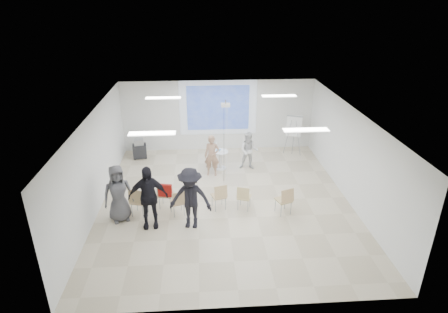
{
  "coord_description": "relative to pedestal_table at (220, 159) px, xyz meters",
  "views": [
    {
      "loc": [
        -0.76,
        -10.59,
        6.29
      ],
      "look_at": [
        0.0,
        0.8,
        1.25
      ],
      "focal_mm": 30.0,
      "sensor_mm": 36.0,
      "label": 1
    }
  ],
  "objects": [
    {
      "name": "audience_mid",
      "position": [
        -1.06,
        -3.81,
        0.64
      ],
      "size": [
        1.48,
        0.99,
        2.12
      ],
      "primitive_type": "imported",
      "rotation": [
        0.0,
        0.0,
        -0.19
      ],
      "color": "black",
      "rests_on": "floor"
    },
    {
      "name": "pedestal_table",
      "position": [
        0.0,
        0.0,
        0.0
      ],
      "size": [
        0.77,
        0.77,
        0.76
      ],
      "rotation": [
        0.0,
        0.0,
        -0.31
      ],
      "color": "white",
      "rests_on": "floor"
    },
    {
      "name": "audience_outer",
      "position": [
        -3.18,
        -3.31,
        0.57
      ],
      "size": [
        1.13,
        0.95,
        1.98
      ],
      "primitive_type": "imported",
      "rotation": [
        0.0,
        0.0,
        0.38
      ],
      "color": "#535358",
      "rests_on": "floor"
    },
    {
      "name": "red_jacket",
      "position": [
        -1.86,
        -2.91,
        0.3
      ],
      "size": [
        0.44,
        0.18,
        0.41
      ],
      "primitive_type": "cube",
      "rotation": [
        0.0,
        0.0,
        -0.21
      ],
      "color": "#A41A14",
      "rests_on": "chair_left_mid"
    },
    {
      "name": "chair_far_left",
      "position": [
        -2.66,
        -3.15,
        0.14
      ],
      "size": [
        0.56,
        0.59,
        0.95
      ],
      "rotation": [
        0.0,
        0.0,
        -0.3
      ],
      "color": "tan",
      "rests_on": "floor"
    },
    {
      "name": "projection_halo",
      "position": [
        0.04,
        2.02,
        1.43
      ],
      "size": [
        3.2,
        0.01,
        2.3
      ],
      "primitive_type": "cube",
      "color": "silver",
      "rests_on": "wall_back"
    },
    {
      "name": "chair_left_inner",
      "position": [
        -1.46,
        -3.19,
        0.07
      ],
      "size": [
        0.5,
        0.52,
        0.84
      ],
      "rotation": [
        0.0,
        0.0,
        0.32
      ],
      "color": "tan",
      "rests_on": "floor"
    },
    {
      "name": "chair_right_inner",
      "position": [
        0.56,
        -3.02,
        0.07
      ],
      "size": [
        0.51,
        0.53,
        0.83
      ],
      "rotation": [
        0.0,
        0.0,
        -0.34
      ],
      "color": "tan",
      "rests_on": "floor"
    },
    {
      "name": "chair_right_far",
      "position": [
        1.78,
        -3.35,
        0.12
      ],
      "size": [
        0.56,
        0.58,
        0.92
      ],
      "rotation": [
        0.0,
        0.0,
        0.34
      ],
      "color": "tan",
      "rests_on": "floor"
    },
    {
      "name": "fluor_panel_nw",
      "position": [
        -1.96,
        -0.46,
        2.55
      ],
      "size": [
        1.2,
        0.3,
        0.02
      ],
      "primitive_type": "cube",
      "color": "white",
      "rests_on": "ceiling"
    },
    {
      "name": "ceiling",
      "position": [
        0.04,
        -2.46,
        2.63
      ],
      "size": [
        8.0,
        9.0,
        0.1
      ],
      "primitive_type": "cube",
      "color": "white",
      "rests_on": "wall_back"
    },
    {
      "name": "wall_back",
      "position": [
        0.04,
        2.09,
        1.08
      ],
      "size": [
        8.0,
        0.1,
        3.0
      ],
      "primitive_type": "cube",
      "color": "silver",
      "rests_on": "floor"
    },
    {
      "name": "controller_left",
      "position": [
        -0.15,
        -0.24,
        0.73
      ],
      "size": [
        0.06,
        0.12,
        0.04
      ],
      "primitive_type": "cube",
      "rotation": [
        0.0,
        0.0,
        -0.15
      ],
      "color": "white",
      "rests_on": "player_left"
    },
    {
      "name": "wall_right",
      "position": [
        4.09,
        -2.46,
        1.08
      ],
      "size": [
        0.1,
        9.0,
        3.0
      ],
      "primitive_type": "cube",
      "color": "silver",
      "rests_on": "floor"
    },
    {
      "name": "fluor_panel_ne",
      "position": [
        2.04,
        -0.46,
        2.55
      ],
      "size": [
        1.2,
        0.3,
        0.02
      ],
      "primitive_type": "cube",
      "color": "white",
      "rests_on": "ceiling"
    },
    {
      "name": "player_left",
      "position": [
        -0.33,
        -0.49,
        0.45
      ],
      "size": [
        0.7,
        0.52,
        1.75
      ],
      "primitive_type": "imported",
      "rotation": [
        0.0,
        0.0,
        -0.15
      ],
      "color": "tan",
      "rests_on": "floor"
    },
    {
      "name": "chair_left_mid",
      "position": [
        -1.87,
        -2.77,
        0.12
      ],
      "size": [
        0.51,
        0.54,
        0.92
      ],
      "rotation": [
        0.0,
        0.0,
        -0.21
      ],
      "color": "tan",
      "rests_on": "floor"
    },
    {
      "name": "fluor_panel_se",
      "position": [
        2.04,
        -3.96,
        2.55
      ],
      "size": [
        1.2,
        0.3,
        0.02
      ],
      "primitive_type": "cube",
      "color": "white",
      "rests_on": "ceiling"
    },
    {
      "name": "projection_image",
      "position": [
        0.04,
        2.01,
        1.43
      ],
      "size": [
        2.6,
        0.01,
        1.9
      ],
      "primitive_type": "cube",
      "color": "#2F4CA2",
      "rests_on": "wall_back"
    },
    {
      "name": "ceiling_projector",
      "position": [
        0.14,
        -0.97,
        2.27
      ],
      "size": [
        0.3,
        0.25,
        3.0
      ],
      "color": "white",
      "rests_on": "ceiling"
    },
    {
      "name": "player_right",
      "position": [
        1.1,
        -0.04,
        0.4
      ],
      "size": [
        0.88,
        0.75,
        1.63
      ],
      "primitive_type": "imported",
      "rotation": [
        0.0,
        0.0,
        -0.16
      ],
      "color": "white",
      "rests_on": "floor"
    },
    {
      "name": "flipchart_easel",
      "position": [
        3.1,
        1.19,
        0.83
      ],
      "size": [
        0.69,
        0.55,
        1.7
      ],
      "rotation": [
        0.0,
        0.0,
        -0.38
      ],
      "color": "#93969B",
      "rests_on": "floor"
    },
    {
      "name": "wall_left",
      "position": [
        -4.01,
        -2.46,
        1.08
      ],
      "size": [
        0.1,
        9.0,
        3.0
      ],
      "primitive_type": "cube",
      "color": "silver",
      "rests_on": "floor"
    },
    {
      "name": "laptop",
      "position": [
        -1.48,
        -3.1,
        0.03
      ],
      "size": [
        0.36,
        0.31,
        0.02
      ],
      "primitive_type": "imported",
      "rotation": [
        0.0,
        0.0,
        3.46
      ],
      "color": "black",
      "rests_on": "chair_left_inner"
    },
    {
      "name": "fluor_panel_sw",
      "position": [
        -1.96,
        -3.96,
        2.55
      ],
      "size": [
        1.2,
        0.3,
        0.02
      ],
      "primitive_type": "cube",
      "color": "white",
      "rests_on": "ceiling"
    },
    {
      "name": "controller_right",
      "position": [
        0.92,
        0.21,
        0.68
      ],
      "size": [
        0.05,
        0.11,
        0.04
      ],
      "primitive_type": "cube",
      "rotation": [
        0.0,
        0.0,
        -0.16
      ],
      "color": "silver",
      "rests_on": "player_right"
    },
    {
      "name": "av_cart",
      "position": [
        -3.23,
        1.27,
        -0.04
      ],
      "size": [
        0.6,
        0.51,
        0.82
      ],
      "rotation": [
        0.0,
        0.0,
        0.15
      ],
      "color": "black",
      "rests_on": "floor"
    },
    {
      "name": "audience_left",
      "position": [
        -2.26,
        -3.7,
        0.67
      ],
      "size": [
        1.32,
        0.85,
        2.19
      ],
      "primitive_type": "imported",
      "rotation": [
        0.0,
        0.0,
        0.07
      ],
      "color": "black",
      "rests_on": "floor"
    },
    {
      "name": "chair_center",
      "position": [
        -0.19,
        -2.94,
        0.1
      ],
      "size": [
        0.52,
        0.54,
        0.88
      ],
      "rotation": [
        0.0,
        0.0,
        0.29
      ],
      "color": "tan",
      "rests_on": "floor"
    },
    {
      "name": "floor",
      "position": [
        0.04,
        -2.46,
        -0.47
      ],
      "size": [
        8.0,
        9.0,
        0.1
      ],
      "primitive_type": "cube",
      "color": "beige",
      "rests_on": "ground"
    }
  ]
}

